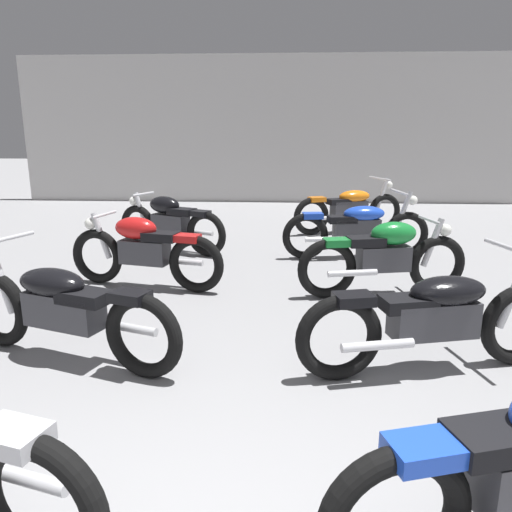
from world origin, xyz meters
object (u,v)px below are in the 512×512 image
at_px(motorcycle_right_row_2, 385,256).
at_px(motorcycle_right_row_4, 350,208).
at_px(motorcycle_right_row_1, 435,317).
at_px(motorcycle_left_row_1, 63,308).
at_px(motorcycle_right_row_3, 358,227).
at_px(motorcycle_left_row_2, 144,250).
at_px(motorcycle_left_row_3, 170,222).

distance_m(motorcycle_right_row_2, motorcycle_right_row_4, 3.57).
bearing_deg(motorcycle_right_row_1, motorcycle_right_row_2, 91.15).
xyz_separation_m(motorcycle_left_row_1, motorcycle_right_row_3, (2.82, 3.52, 0.00)).
bearing_deg(motorcycle_left_row_1, motorcycle_left_row_2, 86.60).
relative_size(motorcycle_right_row_1, motorcycle_right_row_3, 0.99).
bearing_deg(motorcycle_right_row_3, motorcycle_right_row_1, -88.31).
bearing_deg(motorcycle_left_row_3, motorcycle_right_row_4, 29.15).
xyz_separation_m(motorcycle_right_row_2, motorcycle_right_row_4, (0.05, 3.57, -0.01)).
height_order(motorcycle_right_row_1, motorcycle_right_row_4, same).
relative_size(motorcycle_left_row_2, motorcycle_right_row_2, 1.00).
xyz_separation_m(motorcycle_left_row_1, motorcycle_right_row_2, (2.89, 1.81, 0.01)).
relative_size(motorcycle_left_row_3, motorcycle_right_row_1, 0.86).
bearing_deg(motorcycle_right_row_4, motorcycle_left_row_3, -150.85).
bearing_deg(motorcycle_left_row_1, motorcycle_right_row_2, 32.15).
bearing_deg(motorcycle_left_row_2, motorcycle_right_row_2, -2.71).
distance_m(motorcycle_left_row_1, motorcycle_right_row_2, 3.41).
relative_size(motorcycle_left_row_2, motorcycle_right_row_3, 0.90).
distance_m(motorcycle_right_row_2, motorcycle_right_row_3, 1.70).
xyz_separation_m(motorcycle_left_row_2, motorcycle_left_row_3, (-0.10, 1.81, 0.00)).
xyz_separation_m(motorcycle_left_row_3, motorcycle_right_row_2, (2.87, -1.94, 0.00)).
xyz_separation_m(motorcycle_left_row_3, motorcycle_right_row_4, (2.92, 1.63, -0.01)).
relative_size(motorcycle_left_row_1, motorcycle_left_row_3, 1.14).
bearing_deg(motorcycle_right_row_4, motorcycle_right_row_3, -93.53).
distance_m(motorcycle_left_row_3, motorcycle_right_row_4, 3.35).
height_order(motorcycle_right_row_2, motorcycle_right_row_4, motorcycle_right_row_4).
xyz_separation_m(motorcycle_left_row_1, motorcycle_right_row_1, (2.92, -0.03, 0.00)).
relative_size(motorcycle_right_row_1, motorcycle_right_row_2, 1.09).
distance_m(motorcycle_left_row_2, motorcycle_right_row_3, 3.13).
distance_m(motorcycle_left_row_1, motorcycle_left_row_2, 1.95).
relative_size(motorcycle_left_row_2, motorcycle_right_row_1, 0.91).
height_order(motorcycle_left_row_1, motorcycle_left_row_2, motorcycle_left_row_1).
bearing_deg(motorcycle_left_row_2, motorcycle_left_row_3, 93.25).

